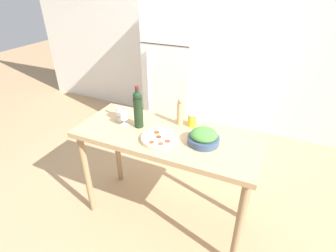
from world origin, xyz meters
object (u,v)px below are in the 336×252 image
wine_bottle (138,108)px  salt_canister (192,120)px  wine_glass_far (120,111)px  homemade_pizza (159,138)px  salad_bowl (204,137)px  pepper_mill (180,112)px  refrigerator (176,69)px  wine_glass_near (124,116)px

wine_bottle → salt_canister: bearing=25.8°
wine_bottle → wine_glass_far: bearing=172.0°
homemade_pizza → salad_bowl: bearing=16.9°
wine_bottle → pepper_mill: (0.29, 0.17, -0.05)m
refrigerator → pepper_mill: (0.61, -1.35, 0.11)m
wine_bottle → salad_bowl: (0.56, -0.02, -0.11)m
salad_bowl → homemade_pizza: salad_bowl is taller
salad_bowl → homemade_pizza: (-0.32, -0.10, -0.04)m
wine_bottle → wine_glass_far: 0.21m
homemade_pizza → pepper_mill: bearing=79.6°
wine_glass_near → homemade_pizza: 0.38m
pepper_mill → homemade_pizza: (-0.05, -0.29, -0.10)m
refrigerator → wine_bottle: (0.31, -1.52, 0.17)m
wine_glass_near → pepper_mill: (0.41, 0.21, 0.03)m
wine_glass_far → salt_canister: bearing=15.4°
homemade_pizza → wine_bottle: bearing=154.1°
wine_glass_far → salad_bowl: bearing=-3.6°
wine_glass_near → pepper_mill: bearing=26.4°
wine_glass_far → pepper_mill: pepper_mill is taller
homemade_pizza → wine_glass_far: bearing=161.7°
wine_glass_far → homemade_pizza: 0.47m
wine_bottle → wine_glass_far: size_ratio=2.81×
wine_bottle → salad_bowl: 0.57m
wine_glass_near → wine_glass_far: size_ratio=1.00×
salad_bowl → homemade_pizza: size_ratio=0.84×
wine_glass_far → salad_bowl: (0.76, -0.05, -0.03)m
refrigerator → pepper_mill: bearing=-65.8°
salad_bowl → wine_bottle: bearing=178.0°
refrigerator → wine_glass_far: size_ratio=14.14×
homemade_pizza → salt_canister: bearing=63.7°
refrigerator → salt_canister: (0.71, -1.33, 0.06)m
wine_bottle → wine_glass_near: 0.15m
refrigerator → wine_glass_far: bearing=-85.6°
refrigerator → homemade_pizza: size_ratio=6.34×
refrigerator → wine_glass_near: bearing=-82.9°
wine_bottle → salt_canister: (0.39, 0.19, -0.11)m
wine_glass_near → salt_canister: bearing=23.6°
refrigerator → salt_canister: 1.51m
refrigerator → pepper_mill: size_ratio=7.60×
homemade_pizza → wine_glass_near: bearing=167.1°
refrigerator → wine_bottle: size_ratio=5.03×
wine_bottle → homemade_pizza: 0.31m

